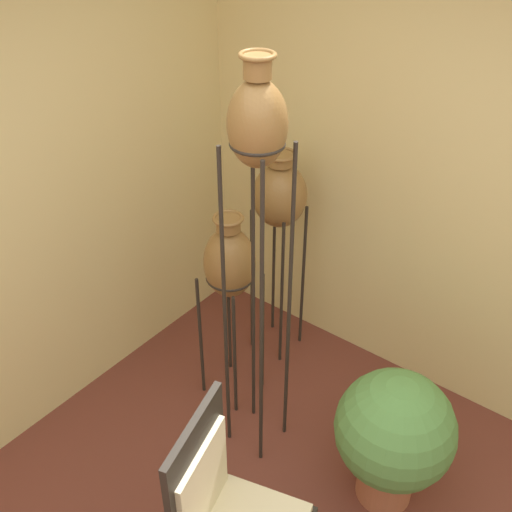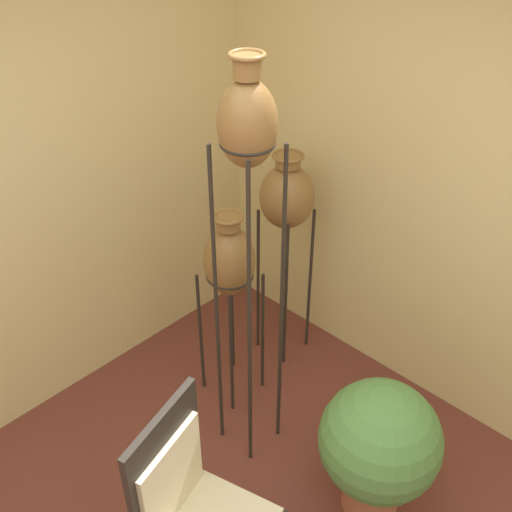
% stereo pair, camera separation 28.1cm
% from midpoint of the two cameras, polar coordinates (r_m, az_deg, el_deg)
% --- Properties ---
extents(vase_stand_tall, '(0.25, 0.25, 2.18)m').
position_cam_midpoint_polar(vase_stand_tall, '(2.50, -3.14, 10.48)').
color(vase_stand_tall, '#28231E').
rests_on(vase_stand_tall, ground_plane).
extents(vase_stand_medium, '(0.32, 0.32, 1.42)m').
position_cam_midpoint_polar(vase_stand_medium, '(3.50, -0.04, 5.53)').
color(vase_stand_medium, '#28231E').
rests_on(vase_stand_medium, ground_plane).
extents(vase_stand_short, '(0.28, 0.28, 1.25)m').
position_cam_midpoint_polar(vase_stand_short, '(3.25, -5.01, -0.87)').
color(vase_stand_short, '#28231E').
rests_on(vase_stand_short, ground_plane).
extents(chair, '(0.58, 0.57, 1.08)m').
position_cam_midpoint_polar(chair, '(2.64, -6.14, -23.23)').
color(chair, '#28231E').
rests_on(chair, ground_plane).
extents(potted_plant, '(0.59, 0.59, 0.79)m').
position_cam_midpoint_polar(potted_plant, '(3.07, 10.35, -16.48)').
color(potted_plant, '#B26647').
rests_on(potted_plant, ground_plane).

